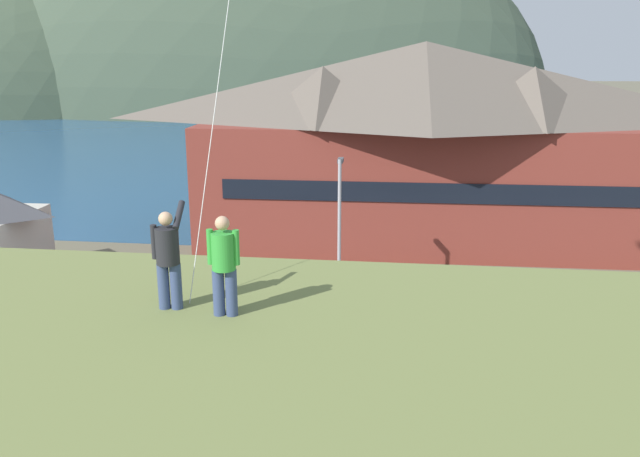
{
  "coord_description": "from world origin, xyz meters",
  "views": [
    {
      "loc": [
        4.77,
        -18.01,
        11.16
      ],
      "look_at": [
        1.41,
        9.0,
        3.79
      ],
      "focal_mm": 35.77,
      "sensor_mm": 36.0,
      "label": 1
    }
  ],
  "objects_px": {
    "wharf_dock": "(363,191)",
    "parking_light_pole": "(340,218)",
    "storage_shed_waterside": "(365,194)",
    "parked_car_mid_row_center": "(448,396)",
    "moored_boat_wharfside": "(323,186)",
    "person_companion": "(224,263)",
    "parked_car_corner_spot": "(22,363)",
    "parked_car_back_row_right": "(616,325)",
    "person_kite_flyer": "(168,256)",
    "parked_car_front_row_end": "(264,316)",
    "harbor_lodge": "(423,138)",
    "parked_car_mid_row_far": "(139,295)"
  },
  "relations": [
    {
      "from": "parked_car_corner_spot",
      "to": "parking_light_pole",
      "type": "relative_size",
      "value": 0.64
    },
    {
      "from": "wharf_dock",
      "to": "parking_light_pole",
      "type": "height_order",
      "value": "parking_light_pole"
    },
    {
      "from": "harbor_lodge",
      "to": "parked_car_front_row_end",
      "type": "distance_m",
      "value": 18.01
    },
    {
      "from": "moored_boat_wharfside",
      "to": "parked_car_corner_spot",
      "type": "bearing_deg",
      "value": -100.71
    },
    {
      "from": "wharf_dock",
      "to": "parked_car_corner_spot",
      "type": "height_order",
      "value": "parked_car_corner_spot"
    },
    {
      "from": "harbor_lodge",
      "to": "moored_boat_wharfside",
      "type": "xyz_separation_m",
      "value": [
        -7.58,
        12.62,
        -5.66
      ]
    },
    {
      "from": "moored_boat_wharfside",
      "to": "person_kite_flyer",
      "type": "height_order",
      "value": "person_kite_flyer"
    },
    {
      "from": "parking_light_pole",
      "to": "person_companion",
      "type": "height_order",
      "value": "person_companion"
    },
    {
      "from": "parked_car_corner_spot",
      "to": "parked_car_back_row_right",
      "type": "relative_size",
      "value": 0.97
    },
    {
      "from": "wharf_dock",
      "to": "parked_car_back_row_right",
      "type": "xyz_separation_m",
      "value": [
        11.5,
        -27.5,
        0.71
      ]
    },
    {
      "from": "harbor_lodge",
      "to": "parked_car_front_row_end",
      "type": "height_order",
      "value": "harbor_lodge"
    },
    {
      "from": "harbor_lodge",
      "to": "person_companion",
      "type": "height_order",
      "value": "harbor_lodge"
    },
    {
      "from": "person_companion",
      "to": "parked_car_corner_spot",
      "type": "bearing_deg",
      "value": 138.79
    },
    {
      "from": "parked_car_front_row_end",
      "to": "parked_car_corner_spot",
      "type": "height_order",
      "value": "same"
    },
    {
      "from": "parked_car_front_row_end",
      "to": "parked_car_mid_row_center",
      "type": "bearing_deg",
      "value": -38.07
    },
    {
      "from": "moored_boat_wharfside",
      "to": "harbor_lodge",
      "type": "bearing_deg",
      "value": -59.02
    },
    {
      "from": "parked_car_mid_row_far",
      "to": "storage_shed_waterside",
      "type": "bearing_deg",
      "value": 62.14
    },
    {
      "from": "moored_boat_wharfside",
      "to": "parking_light_pole",
      "type": "relative_size",
      "value": 0.92
    },
    {
      "from": "parked_car_corner_spot",
      "to": "person_kite_flyer",
      "type": "height_order",
      "value": "person_kite_flyer"
    },
    {
      "from": "harbor_lodge",
      "to": "wharf_dock",
      "type": "bearing_deg",
      "value": 109.01
    },
    {
      "from": "parked_car_back_row_right",
      "to": "parking_light_pole",
      "type": "xyz_separation_m",
      "value": [
        -11.26,
        4.37,
        2.84
      ]
    },
    {
      "from": "parked_car_corner_spot",
      "to": "parked_car_front_row_end",
      "type": "bearing_deg",
      "value": 34.5
    },
    {
      "from": "parking_light_pole",
      "to": "parked_car_back_row_right",
      "type": "bearing_deg",
      "value": -21.21
    },
    {
      "from": "parked_car_front_row_end",
      "to": "storage_shed_waterside",
      "type": "bearing_deg",
      "value": 80.7
    },
    {
      "from": "parked_car_corner_spot",
      "to": "parked_car_back_row_right",
      "type": "xyz_separation_m",
      "value": [
        21.13,
        5.88,
        0.0
      ]
    },
    {
      "from": "storage_shed_waterside",
      "to": "parking_light_pole",
      "type": "xyz_separation_m",
      "value": [
        -0.46,
        -13.19,
        1.64
      ]
    },
    {
      "from": "harbor_lodge",
      "to": "wharf_dock",
      "type": "height_order",
      "value": "harbor_lodge"
    },
    {
      "from": "parked_car_corner_spot",
      "to": "parking_light_pole",
      "type": "distance_m",
      "value": 14.51
    },
    {
      "from": "wharf_dock",
      "to": "parking_light_pole",
      "type": "distance_m",
      "value": 23.4
    },
    {
      "from": "storage_shed_waterside",
      "to": "parked_car_front_row_end",
      "type": "relative_size",
      "value": 1.48
    },
    {
      "from": "harbor_lodge",
      "to": "moored_boat_wharfside",
      "type": "relative_size",
      "value": 4.68
    },
    {
      "from": "harbor_lodge",
      "to": "parked_car_back_row_right",
      "type": "bearing_deg",
      "value": -64.4
    },
    {
      "from": "moored_boat_wharfside",
      "to": "parked_car_back_row_right",
      "type": "distance_m",
      "value": 31.37
    },
    {
      "from": "parked_car_mid_row_far",
      "to": "person_kite_flyer",
      "type": "xyz_separation_m",
      "value": [
        7.19,
        -14.9,
        6.77
      ]
    },
    {
      "from": "wharf_dock",
      "to": "person_companion",
      "type": "bearing_deg",
      "value": -89.94
    },
    {
      "from": "parked_car_mid_row_center",
      "to": "parking_light_pole",
      "type": "xyz_separation_m",
      "value": [
        -4.39,
        10.66,
        2.84
      ]
    },
    {
      "from": "harbor_lodge",
      "to": "person_companion",
      "type": "relative_size",
      "value": 16.21
    },
    {
      "from": "parked_car_corner_spot",
      "to": "storage_shed_waterside",
      "type": "bearing_deg",
      "value": 66.21
    },
    {
      "from": "wharf_dock",
      "to": "parked_car_corner_spot",
      "type": "xyz_separation_m",
      "value": [
        -9.63,
        -33.38,
        0.71
      ]
    },
    {
      "from": "moored_boat_wharfside",
      "to": "person_companion",
      "type": "bearing_deg",
      "value": -85.48
    },
    {
      "from": "person_companion",
      "to": "moored_boat_wharfside",
      "type": "bearing_deg",
      "value": 94.52
    },
    {
      "from": "parked_car_back_row_right",
      "to": "person_companion",
      "type": "relative_size",
      "value": 2.49
    },
    {
      "from": "parked_car_mid_row_center",
      "to": "parking_light_pole",
      "type": "relative_size",
      "value": 0.66
    },
    {
      "from": "moored_boat_wharfside",
      "to": "storage_shed_waterside",
      "type": "bearing_deg",
      "value": -68.45
    },
    {
      "from": "storage_shed_waterside",
      "to": "person_kite_flyer",
      "type": "xyz_separation_m",
      "value": [
        -1.7,
        -31.73,
        5.57
      ]
    },
    {
      "from": "parked_car_back_row_right",
      "to": "parking_light_pole",
      "type": "relative_size",
      "value": 0.66
    },
    {
      "from": "moored_boat_wharfside",
      "to": "parked_car_front_row_end",
      "type": "relative_size",
      "value": 1.43
    },
    {
      "from": "parked_car_corner_spot",
      "to": "parked_car_back_row_right",
      "type": "distance_m",
      "value": 21.93
    },
    {
      "from": "moored_boat_wharfside",
      "to": "parked_car_front_row_end",
      "type": "distance_m",
      "value": 28.53
    },
    {
      "from": "storage_shed_waterside",
      "to": "parked_car_front_row_end",
      "type": "height_order",
      "value": "storage_shed_waterside"
    }
  ]
}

